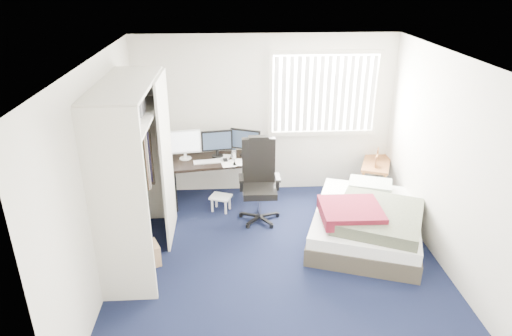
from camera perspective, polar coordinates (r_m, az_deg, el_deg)
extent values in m
plane|color=black|center=(5.82, 2.73, -11.60)|extent=(4.20, 4.20, 0.00)
plane|color=silver|center=(7.16, 1.15, 6.55)|extent=(4.00, 0.00, 4.00)
plane|color=silver|center=(3.41, 6.97, -14.77)|extent=(4.00, 0.00, 4.00)
plane|color=silver|center=(5.37, -18.74, -0.81)|extent=(0.00, 4.20, 4.20)
plane|color=silver|center=(5.77, 23.14, 0.22)|extent=(0.00, 4.20, 4.20)
plane|color=white|center=(4.83, 3.32, 13.37)|extent=(4.20, 4.20, 0.00)
cube|color=white|center=(7.18, 8.46, 9.23)|extent=(1.60, 0.02, 1.20)
cube|color=beige|center=(7.02, 8.83, 14.15)|extent=(1.72, 0.06, 0.06)
cube|color=beige|center=(7.33, 8.22, 4.40)|extent=(1.72, 0.06, 0.06)
cube|color=white|center=(7.12, 8.56, 9.11)|extent=(1.60, 0.04, 1.16)
cube|color=beige|center=(4.84, -16.75, -5.30)|extent=(0.60, 0.04, 2.20)
cube|color=beige|center=(6.44, -13.47, 2.45)|extent=(0.60, 0.04, 2.20)
cube|color=beige|center=(5.28, -16.12, 10.05)|extent=(0.60, 1.80, 0.04)
cube|color=beige|center=(5.37, -15.67, 6.13)|extent=(0.56, 1.74, 0.03)
cylinder|color=silver|center=(5.41, -15.53, 4.92)|extent=(0.03, 1.72, 0.03)
cube|color=#26262B|center=(5.48, -15.22, 0.12)|extent=(0.38, 1.10, 0.90)
cube|color=beige|center=(5.98, -11.11, 0.99)|extent=(0.03, 0.90, 2.20)
cube|color=white|center=(4.92, -16.83, 6.03)|extent=(0.38, 0.30, 0.24)
cube|color=gray|center=(5.39, -15.71, 7.55)|extent=(0.34, 0.28, 0.22)
cube|color=black|center=(7.00, -5.09, 0.95)|extent=(1.48, 0.85, 0.04)
cylinder|color=black|center=(6.86, -10.01, -2.98)|extent=(0.04, 0.04, 0.65)
cylinder|color=black|center=(7.34, -10.20, -1.15)|extent=(0.04, 0.04, 0.65)
cylinder|color=black|center=(6.99, 0.48, -2.06)|extent=(0.04, 0.04, 0.65)
cylinder|color=black|center=(7.46, -0.39, -0.32)|extent=(0.04, 0.04, 0.65)
cube|color=white|center=(6.96, -8.95, 3.28)|extent=(0.50, 0.10, 0.36)
cube|color=white|center=(6.96, -8.95, 3.28)|extent=(0.45, 0.07, 0.31)
cube|color=black|center=(7.00, -4.91, 3.44)|extent=(0.48, 0.10, 0.32)
cube|color=#1E2838|center=(7.00, -4.91, 3.44)|extent=(0.43, 0.07, 0.27)
cube|color=black|center=(7.03, -1.33, 3.61)|extent=(0.48, 0.10, 0.32)
cube|color=#1E2838|center=(7.03, -1.33, 3.61)|extent=(0.43, 0.07, 0.27)
cube|color=white|center=(6.89, -6.16, 0.79)|extent=(0.42, 0.20, 0.02)
cube|color=black|center=(6.91, -3.86, 1.00)|extent=(0.07, 0.11, 0.02)
cylinder|color=silver|center=(6.95, -2.79, 1.75)|extent=(0.08, 0.08, 0.16)
cube|color=white|center=(6.99, -5.10, 1.12)|extent=(0.34, 0.32, 0.00)
cube|color=black|center=(6.67, 0.42, -6.03)|extent=(0.57, 0.57, 0.11)
cylinder|color=silver|center=(6.57, 0.43, -4.53)|extent=(0.06, 0.06, 0.38)
cube|color=black|center=(6.47, 0.43, -2.83)|extent=(0.48, 0.48, 0.09)
cube|color=black|center=(6.51, 0.32, 1.01)|extent=(0.47, 0.10, 0.66)
cube|color=black|center=(6.40, 0.33, 3.35)|extent=(0.28, 0.11, 0.15)
cube|color=black|center=(6.37, -1.86, -1.29)|extent=(0.07, 0.27, 0.04)
cube|color=black|center=(6.40, 2.72, -1.18)|extent=(0.07, 0.27, 0.04)
cube|color=white|center=(6.85, -4.44, -3.62)|extent=(0.36, 0.33, 0.03)
cylinder|color=white|center=(6.88, -5.50, -4.64)|extent=(0.04, 0.04, 0.22)
cylinder|color=white|center=(7.01, -4.98, -4.06)|extent=(0.04, 0.04, 0.22)
cylinder|color=white|center=(6.80, -3.81, -4.93)|extent=(0.04, 0.04, 0.22)
cylinder|color=white|center=(6.93, -3.33, -4.34)|extent=(0.04, 0.04, 0.22)
cube|color=brown|center=(7.46, 14.82, 0.61)|extent=(0.67, 0.90, 0.04)
cube|color=brown|center=(7.25, 13.11, -2.32)|extent=(0.05, 0.05, 0.51)
cube|color=brown|center=(7.91, 13.64, -0.11)|extent=(0.05, 0.05, 0.51)
cube|color=brown|center=(7.24, 15.65, -2.64)|extent=(0.05, 0.05, 0.51)
cube|color=brown|center=(7.90, 15.97, -0.40)|extent=(0.05, 0.05, 0.51)
cube|color=brown|center=(7.26, 14.80, 0.87)|extent=(0.07, 0.14, 0.18)
cube|color=brown|center=(7.54, 14.97, 1.72)|extent=(0.07, 0.14, 0.18)
cube|color=#3A3429|center=(6.42, 13.51, -7.37)|extent=(1.89, 2.18, 0.24)
cube|color=white|center=(6.33, 13.67, -5.88)|extent=(1.84, 2.13, 0.16)
cube|color=silver|center=(6.82, 14.08, -2.21)|extent=(0.70, 0.58, 0.14)
cube|color=#3B3F2F|center=(6.04, 15.10, -5.96)|extent=(1.41, 1.46, 0.18)
cube|color=#580F16|center=(5.92, 11.76, -5.44)|extent=(0.76, 0.72, 0.16)
cube|color=#A37F51|center=(5.86, -13.84, -10.55)|extent=(0.44, 0.39, 0.27)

